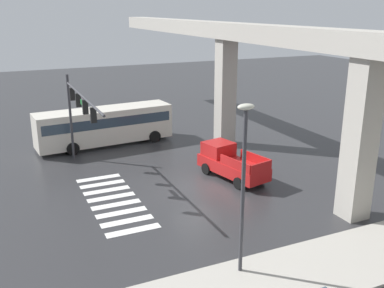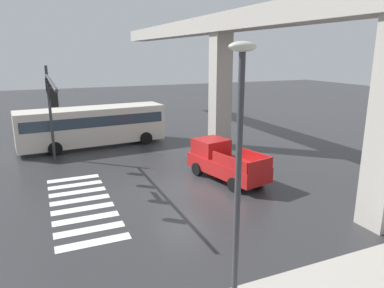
# 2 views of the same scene
# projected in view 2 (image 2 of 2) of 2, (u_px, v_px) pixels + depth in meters

# --- Properties ---
(ground_plane) EXTENTS (120.00, 120.00, 0.00)m
(ground_plane) POSITION_uv_depth(u_px,v_px,m) (181.00, 189.00, 18.90)
(ground_plane) COLOR #2D2D30
(crosswalk_stripes) EXTENTS (8.25, 2.80, 0.01)m
(crosswalk_stripes) POSITION_uv_depth(u_px,v_px,m) (82.00, 204.00, 16.94)
(crosswalk_stripes) COLOR silver
(crosswalk_stripes) RESTS_ON ground
(elevated_overpass) EXTENTS (59.74, 1.81, 9.59)m
(elevated_overpass) POSITION_uv_depth(u_px,v_px,m) (283.00, 31.00, 19.18)
(elevated_overpass) COLOR #ADA89E
(elevated_overpass) RESTS_ON ground
(pickup_truck) EXTENTS (5.39, 2.97, 2.08)m
(pickup_truck) POSITION_uv_depth(u_px,v_px,m) (224.00, 162.00, 20.26)
(pickup_truck) COLOR red
(pickup_truck) RESTS_ON ground
(city_bus) EXTENTS (3.44, 10.97, 2.99)m
(city_bus) POSITION_uv_depth(u_px,v_px,m) (93.00, 124.00, 27.06)
(city_bus) COLOR beige
(city_bus) RESTS_ON ground
(traffic_signal_mast) EXTENTS (10.89, 0.32, 6.20)m
(traffic_signal_mast) POSITION_uv_depth(u_px,v_px,m) (50.00, 95.00, 19.83)
(traffic_signal_mast) COLOR #38383D
(traffic_signal_mast) RESTS_ON ground
(street_lamp_near_corner) EXTENTS (0.44, 0.70, 7.24)m
(street_lamp_near_corner) POSITION_uv_depth(u_px,v_px,m) (239.00, 155.00, 8.76)
(street_lamp_near_corner) COLOR #38383D
(street_lamp_near_corner) RESTS_ON ground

